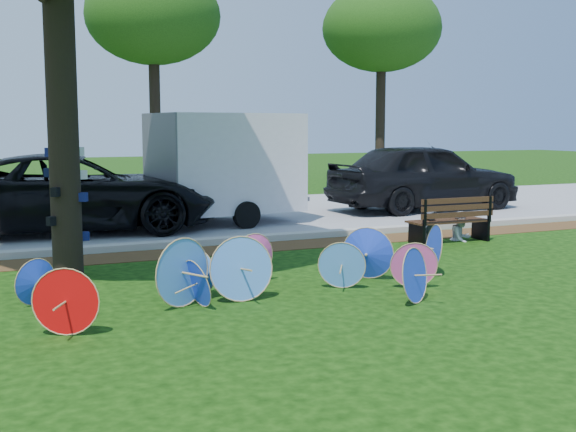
# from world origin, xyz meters

# --- Properties ---
(ground) EXTENTS (90.00, 90.00, 0.00)m
(ground) POSITION_xyz_m (0.00, 0.00, 0.00)
(ground) COLOR black
(ground) RESTS_ON ground
(mulch_strip) EXTENTS (90.00, 1.00, 0.01)m
(mulch_strip) POSITION_xyz_m (0.00, 4.50, 0.01)
(mulch_strip) COLOR #472D16
(mulch_strip) RESTS_ON ground
(curb) EXTENTS (90.00, 0.30, 0.12)m
(curb) POSITION_xyz_m (0.00, 5.20, 0.06)
(curb) COLOR #B7B5AD
(curb) RESTS_ON ground
(street) EXTENTS (90.00, 8.00, 0.01)m
(street) POSITION_xyz_m (0.00, 9.35, 0.01)
(street) COLOR gray
(street) RESTS_ON ground
(parasol_pile) EXTENTS (6.23, 2.24, 0.87)m
(parasol_pile) POSITION_xyz_m (-0.20, 0.91, 0.37)
(parasol_pile) COLOR blue
(parasol_pile) RESTS_ON ground
(black_van) EXTENTS (6.18, 3.34, 1.65)m
(black_van) POSITION_xyz_m (-1.85, 7.87, 0.82)
(black_van) COLOR black
(black_van) RESTS_ON ground
(dark_pickup) EXTENTS (5.40, 2.44, 1.80)m
(dark_pickup) POSITION_xyz_m (7.23, 8.37, 0.90)
(dark_pickup) COLOR black
(dark_pickup) RESTS_ON ground
(cargo_trailer) EXTENTS (3.37, 2.37, 2.80)m
(cargo_trailer) POSITION_xyz_m (1.53, 7.89, 1.40)
(cargo_trailer) COLOR silver
(cargo_trailer) RESTS_ON ground
(park_bench) EXTENTS (1.66, 0.63, 0.87)m
(park_bench) POSITION_xyz_m (4.60, 3.67, 0.43)
(park_bench) COLOR black
(park_bench) RESTS_ON ground
(person_left) EXTENTS (0.47, 0.33, 1.24)m
(person_left) POSITION_xyz_m (4.25, 3.72, 0.62)
(person_left) COLOR #3A3F4F
(person_left) RESTS_ON ground
(person_right) EXTENTS (0.63, 0.55, 1.10)m
(person_right) POSITION_xyz_m (4.95, 3.72, 0.55)
(person_right) COLOR silver
(person_right) RESTS_ON ground
(bg_trees) EXTENTS (19.99, 6.54, 7.40)m
(bg_trees) POSITION_xyz_m (2.31, 15.32, 5.77)
(bg_trees) COLOR black
(bg_trees) RESTS_ON ground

